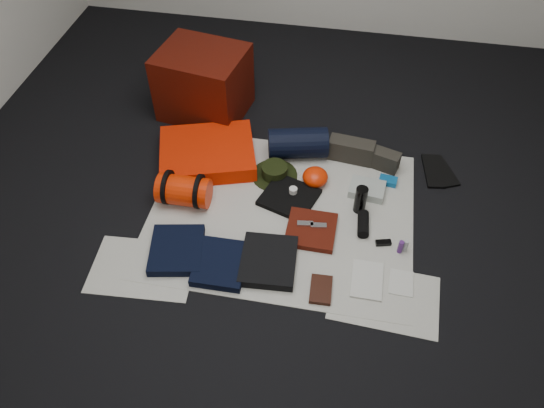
% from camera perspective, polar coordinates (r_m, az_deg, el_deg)
% --- Properties ---
extents(floor, '(4.50, 4.50, 0.02)m').
position_cam_1_polar(floor, '(3.28, 1.03, -1.09)').
color(floor, black).
rests_on(floor, ground).
extents(newspaper_mat, '(1.60, 1.30, 0.01)m').
position_cam_1_polar(newspaper_mat, '(3.27, 1.03, -0.94)').
color(newspaper_mat, silver).
rests_on(newspaper_mat, floor).
extents(newspaper_sheet_front_left, '(0.61, 0.44, 0.00)m').
position_cam_1_polar(newspaper_sheet_front_left, '(3.10, -13.70, -6.69)').
color(newspaper_sheet_front_left, silver).
rests_on(newspaper_sheet_front_left, floor).
extents(newspaper_sheet_front_right, '(0.60, 0.43, 0.00)m').
position_cam_1_polar(newspaper_sheet_front_right, '(2.97, 11.99, -9.82)').
color(newspaper_sheet_front_right, silver).
rests_on(newspaper_sheet_front_right, floor).
extents(red_cabinet, '(0.66, 0.58, 0.49)m').
position_cam_1_polar(red_cabinet, '(3.91, -7.38, 12.80)').
color(red_cabinet, '#470D05').
rests_on(red_cabinet, floor).
extents(sleeping_pad, '(0.74, 0.67, 0.11)m').
position_cam_1_polar(sleeping_pad, '(3.59, -6.96, 5.43)').
color(sleeping_pad, red).
rests_on(sleeping_pad, newspaper_mat).
extents(stuff_sack, '(0.32, 0.19, 0.19)m').
position_cam_1_polar(stuff_sack, '(3.31, -9.46, 1.42)').
color(stuff_sack, red).
rests_on(stuff_sack, newspaper_mat).
extents(sack_strap_left, '(0.02, 0.22, 0.22)m').
position_cam_1_polar(sack_strap_left, '(3.33, -11.13, 1.80)').
color(sack_strap_left, black).
rests_on(sack_strap_left, newspaper_mat).
extents(sack_strap_right, '(0.02, 0.22, 0.22)m').
position_cam_1_polar(sack_strap_right, '(3.27, -7.83, 1.36)').
color(sack_strap_right, black).
rests_on(sack_strap_right, newspaper_mat).
extents(navy_duffel, '(0.43, 0.29, 0.21)m').
position_cam_1_polar(navy_duffel, '(3.57, 2.80, 6.55)').
color(navy_duffel, black).
rests_on(navy_duffel, newspaper_mat).
extents(boonie_brim, '(0.31, 0.31, 0.01)m').
position_cam_1_polar(boonie_brim, '(3.49, 0.27, 3.13)').
color(boonie_brim, black).
rests_on(boonie_brim, newspaper_mat).
extents(boonie_crown, '(0.17, 0.17, 0.07)m').
position_cam_1_polar(boonie_crown, '(3.46, 0.28, 3.62)').
color(boonie_crown, black).
rests_on(boonie_crown, boonie_brim).
extents(hiking_boot_left, '(0.31, 0.15, 0.15)m').
position_cam_1_polar(hiking_boot_left, '(3.60, 8.51, 5.75)').
color(hiking_boot_left, '#2D2A23').
rests_on(hiking_boot_left, newspaper_mat).
extents(hiking_boot_right, '(0.28, 0.17, 0.13)m').
position_cam_1_polar(hiking_boot_right, '(3.58, 11.50, 4.83)').
color(hiking_boot_right, '#2D2A23').
rests_on(hiking_boot_right, newspaper_mat).
extents(flip_flop_left, '(0.16, 0.32, 0.02)m').
position_cam_1_polar(flip_flop_left, '(3.67, 16.95, 3.41)').
color(flip_flop_left, black).
rests_on(flip_flop_left, floor).
extents(flip_flop_right, '(0.21, 0.31, 0.02)m').
position_cam_1_polar(flip_flop_right, '(3.69, 17.92, 3.38)').
color(flip_flop_right, black).
rests_on(flip_flop_right, floor).
extents(trousers_navy_a, '(0.36, 0.39, 0.05)m').
position_cam_1_polar(trousers_navy_a, '(3.10, -10.21, -4.88)').
color(trousers_navy_a, black).
rests_on(trousers_navy_a, newspaper_mat).
extents(trousers_navy_b, '(0.29, 0.33, 0.05)m').
position_cam_1_polar(trousers_navy_b, '(3.01, -5.53, -6.40)').
color(trousers_navy_b, black).
rests_on(trousers_navy_b, newspaper_mat).
extents(trousers_charcoal, '(0.33, 0.37, 0.05)m').
position_cam_1_polar(trousers_charcoal, '(3.00, -0.38, -6.14)').
color(trousers_charcoal, black).
rests_on(trousers_charcoal, newspaper_mat).
extents(black_tshirt, '(0.40, 0.38, 0.03)m').
position_cam_1_polar(black_tshirt, '(3.33, 1.86, 0.75)').
color(black_tshirt, black).
rests_on(black_tshirt, newspaper_mat).
extents(red_shirt, '(0.29, 0.29, 0.04)m').
position_cam_1_polar(red_shirt, '(3.16, 4.24, -2.79)').
color(red_shirt, '#481107').
rests_on(red_shirt, newspaper_mat).
extents(orange_stuff_sack, '(0.22, 0.22, 0.11)m').
position_cam_1_polar(orange_stuff_sack, '(3.41, 4.67, 2.92)').
color(orange_stuff_sack, red).
rests_on(orange_stuff_sack, newspaper_mat).
extents(first_aid_pouch, '(0.23, 0.19, 0.05)m').
position_cam_1_polar(first_aid_pouch, '(3.42, 10.18, 1.57)').
color(first_aid_pouch, '#949C95').
rests_on(first_aid_pouch, newspaper_mat).
extents(water_bottle, '(0.09, 0.09, 0.19)m').
position_cam_1_polar(water_bottle, '(3.26, 9.51, 0.46)').
color(water_bottle, black).
rests_on(water_bottle, newspaper_mat).
extents(speaker, '(0.08, 0.18, 0.07)m').
position_cam_1_polar(speaker, '(3.21, 9.79, -2.13)').
color(speaker, black).
rests_on(speaker, newspaper_mat).
extents(compact_camera, '(0.10, 0.06, 0.04)m').
position_cam_1_polar(compact_camera, '(3.42, 11.14, 1.28)').
color(compact_camera, '#BABAC0').
rests_on(compact_camera, newspaper_mat).
extents(cyan_case, '(0.12, 0.09, 0.04)m').
position_cam_1_polar(cyan_case, '(3.51, 12.37, 2.45)').
color(cyan_case, '#0E5288').
rests_on(cyan_case, newspaper_mat).
extents(toiletry_purple, '(0.04, 0.04, 0.09)m').
position_cam_1_polar(toiletry_purple, '(3.13, 13.66, -4.50)').
color(toiletry_purple, '#4B2068').
rests_on(toiletry_purple, newspaper_mat).
extents(toiletry_clear, '(0.03, 0.03, 0.08)m').
position_cam_1_polar(toiletry_clear, '(3.15, 14.17, -4.35)').
color(toiletry_clear, '#A7ACA8').
rests_on(toiletry_clear, newspaper_mat).
extents(paperback_book, '(0.12, 0.18, 0.03)m').
position_cam_1_polar(paperback_book, '(2.92, 5.28, -9.15)').
color(paperback_book, black).
rests_on(paperback_book, newspaper_mat).
extents(map_booklet, '(0.17, 0.25, 0.01)m').
position_cam_1_polar(map_booklet, '(3.00, 10.18, -8.03)').
color(map_booklet, '#BABAB1').
rests_on(map_booklet, newspaper_mat).
extents(map_printout, '(0.13, 0.17, 0.01)m').
position_cam_1_polar(map_printout, '(3.03, 13.73, -8.22)').
color(map_printout, '#BABAB1').
rests_on(map_printout, newspaper_mat).
extents(sunglasses, '(0.10, 0.06, 0.02)m').
position_cam_1_polar(sunglasses, '(3.17, 11.88, -4.10)').
color(sunglasses, black).
rests_on(sunglasses, newspaper_mat).
extents(key_cluster, '(0.08, 0.08, 0.01)m').
position_cam_1_polar(key_cluster, '(3.07, -12.19, -6.64)').
color(key_cluster, '#BABAC0').
rests_on(key_cluster, newspaper_mat).
extents(tape_roll, '(0.05, 0.05, 0.04)m').
position_cam_1_polar(tape_roll, '(3.33, 2.29, 1.47)').
color(tape_roll, beige).
rests_on(tape_roll, black_tshirt).
extents(energy_bar_a, '(0.10, 0.05, 0.01)m').
position_cam_1_polar(energy_bar_a, '(3.15, 3.59, -2.12)').
color(energy_bar_a, '#BABAC0').
rests_on(energy_bar_a, red_shirt).
extents(energy_bar_b, '(0.10, 0.05, 0.01)m').
position_cam_1_polar(energy_bar_b, '(3.15, 5.03, -2.31)').
color(energy_bar_b, '#BABAC0').
rests_on(energy_bar_b, red_shirt).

